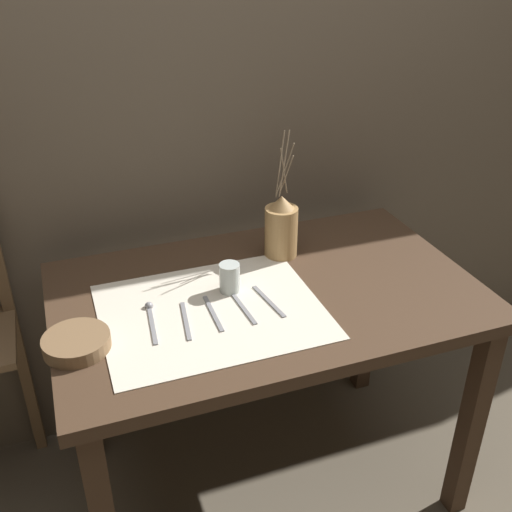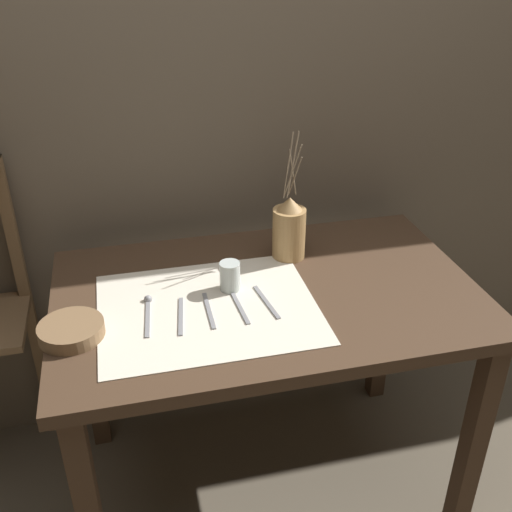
# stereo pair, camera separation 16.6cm
# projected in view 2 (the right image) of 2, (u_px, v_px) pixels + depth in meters

# --- Properties ---
(ground_plane) EXTENTS (12.00, 12.00, 0.00)m
(ground_plane) POSITION_uv_depth(u_px,v_px,m) (265.00, 477.00, 2.15)
(ground_plane) COLOR brown
(stone_wall_back) EXTENTS (7.00, 0.06, 2.40)m
(stone_wall_back) POSITION_uv_depth(u_px,v_px,m) (231.00, 110.00, 1.99)
(stone_wall_back) COLOR brown
(stone_wall_back) RESTS_ON ground_plane
(wooden_table) EXTENTS (1.25, 0.78, 0.80)m
(wooden_table) POSITION_uv_depth(u_px,v_px,m) (267.00, 320.00, 1.82)
(wooden_table) COLOR #422D1E
(wooden_table) RESTS_ON ground_plane
(linen_cloth) EXTENTS (0.61, 0.49, 0.00)m
(linen_cloth) POSITION_uv_depth(u_px,v_px,m) (208.00, 308.00, 1.68)
(linen_cloth) COLOR beige
(linen_cloth) RESTS_ON wooden_table
(pitcher_with_flowers) EXTENTS (0.11, 0.11, 0.41)m
(pitcher_with_flowers) POSITION_uv_depth(u_px,v_px,m) (289.00, 229.00, 1.90)
(pitcher_with_flowers) COLOR #A87F4C
(pitcher_with_flowers) RESTS_ON wooden_table
(wooden_bowl) EXTENTS (0.17, 0.17, 0.04)m
(wooden_bowl) POSITION_uv_depth(u_px,v_px,m) (71.00, 330.00, 1.56)
(wooden_bowl) COLOR brown
(wooden_bowl) RESTS_ON wooden_table
(glass_tumbler_near) EXTENTS (0.06, 0.06, 0.09)m
(glass_tumbler_near) POSITION_uv_depth(u_px,v_px,m) (230.00, 276.00, 1.74)
(glass_tumbler_near) COLOR #B7C1BC
(glass_tumbler_near) RESTS_ON wooden_table
(spoon_inner) EXTENTS (0.03, 0.19, 0.02)m
(spoon_inner) POSITION_uv_depth(u_px,v_px,m) (148.00, 306.00, 1.68)
(spoon_inner) COLOR gray
(spoon_inner) RESTS_ON wooden_table
(knife_center) EXTENTS (0.04, 0.18, 0.00)m
(knife_center) POSITION_uv_depth(u_px,v_px,m) (181.00, 316.00, 1.64)
(knife_center) COLOR gray
(knife_center) RESTS_ON wooden_table
(fork_inner) EXTENTS (0.01, 0.18, 0.00)m
(fork_inner) POSITION_uv_depth(u_px,v_px,m) (209.00, 310.00, 1.66)
(fork_inner) COLOR gray
(fork_inner) RESTS_ON wooden_table
(spoon_outer) EXTENTS (0.03, 0.19, 0.02)m
(spoon_outer) POSITION_uv_depth(u_px,v_px,m) (234.00, 296.00, 1.73)
(spoon_outer) COLOR gray
(spoon_outer) RESTS_ON wooden_table
(fork_outer) EXTENTS (0.04, 0.18, 0.00)m
(fork_outer) POSITION_uv_depth(u_px,v_px,m) (266.00, 302.00, 1.70)
(fork_outer) COLOR gray
(fork_outer) RESTS_ON wooden_table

